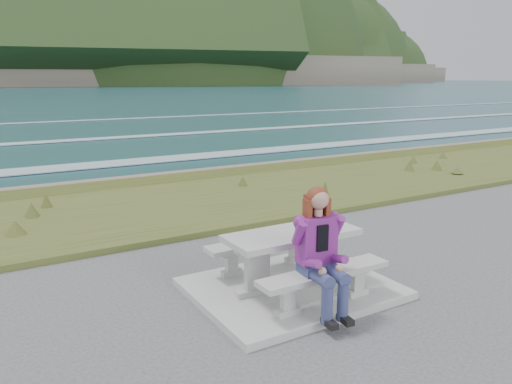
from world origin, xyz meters
TOP-DOWN VIEW (x-y plane):
  - concrete_slab at (0.00, 0.00)m, footprint 2.60×2.10m
  - picnic_table at (0.00, 0.00)m, footprint 1.80×0.75m
  - bench_landward at (0.00, -0.70)m, footprint 1.80×0.35m
  - bench_seaward at (0.00, 0.70)m, footprint 1.80×0.35m
  - grass_verge at (0.00, 5.00)m, footprint 160.00×4.50m
  - shore_drop at (0.00, 7.90)m, footprint 160.00×0.80m
  - ocean at (0.00, 25.09)m, footprint 1600.00×1600.00m
  - headland_range at (190.19, 398.15)m, footprint 729.83×363.95m
  - seated_woman at (-0.14, -0.84)m, footprint 0.51×0.81m

SIDE VIEW (x-z plane):
  - ocean at x=0.00m, z-range -1.79..-1.70m
  - grass_verge at x=0.00m, z-range -0.11..0.11m
  - shore_drop at x=0.00m, z-range -1.10..1.10m
  - concrete_slab at x=0.00m, z-range 0.00..0.10m
  - bench_landward at x=0.00m, z-range 0.22..0.67m
  - bench_seaward at x=0.00m, z-range 0.22..0.67m
  - seated_woman at x=-0.14m, z-range -0.10..1.40m
  - picnic_table at x=0.00m, z-range 0.31..1.06m
  - headland_range at x=190.19m, z-range -104.30..124.22m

